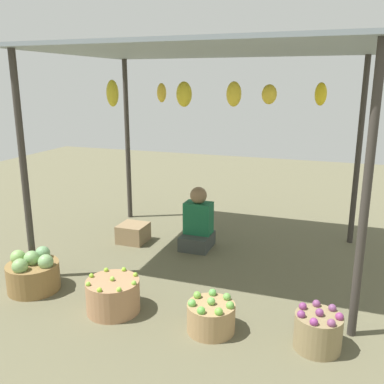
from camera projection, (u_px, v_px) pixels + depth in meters
ground_plane at (207, 258)px, 5.07m from camera, size 14.00×14.00×0.00m
market_stall_structure at (209, 65)px, 4.51m from camera, size 3.51×2.52×2.39m
vendor_person at (198, 225)px, 5.33m from camera, size 0.36×0.44×0.78m
basket_cabbages at (33, 273)px, 4.26m from camera, size 0.51×0.51×0.41m
basket_limes at (113, 295)px, 3.87m from camera, size 0.49×0.49×0.34m
basket_green_apples at (211, 316)px, 3.56m from camera, size 0.41×0.41×0.31m
basket_purple_onions at (318, 331)px, 3.32m from camera, size 0.37×0.37×0.34m
wooden_crate_near_vendor at (133, 233)px, 5.55m from camera, size 0.35×0.35×0.24m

